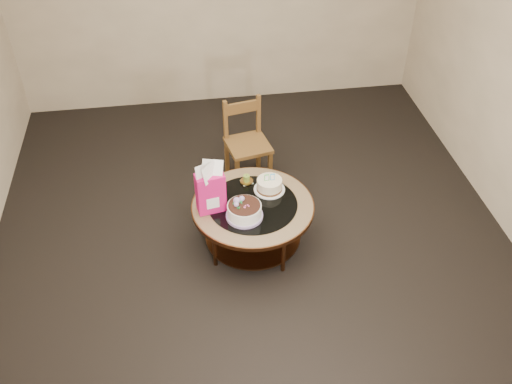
{
  "coord_description": "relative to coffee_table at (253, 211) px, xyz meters",
  "views": [
    {
      "loc": [
        -0.5,
        -3.5,
        3.55
      ],
      "look_at": [
        0.03,
        0.02,
        0.57
      ],
      "focal_mm": 40.0,
      "sensor_mm": 36.0,
      "label": 1
    }
  ],
  "objects": [
    {
      "name": "dining_chair",
      "position": [
        0.08,
        0.93,
        0.05
      ],
      "size": [
        0.45,
        0.45,
        0.84
      ],
      "rotation": [
        0.0,
        0.0,
        0.2
      ],
      "color": "brown",
      "rests_on": "ground"
    },
    {
      "name": "decorated_cake",
      "position": [
        -0.09,
        -0.15,
        0.14
      ],
      "size": [
        0.3,
        0.3,
        0.17
      ],
      "rotation": [
        0.0,
        0.0,
        -0.06
      ],
      "color": "#A085BC",
      "rests_on": "coffee_table"
    },
    {
      "name": "coffee_table",
      "position": [
        0.0,
        0.0,
        0.0
      ],
      "size": [
        1.02,
        1.02,
        0.46
      ],
      "color": "brown",
      "rests_on": "ground"
    },
    {
      "name": "gift_bag",
      "position": [
        -0.34,
        -0.01,
        0.3
      ],
      "size": [
        0.25,
        0.2,
        0.45
      ],
      "rotation": [
        0.0,
        0.0,
        0.18
      ],
      "color": "#DE145E",
      "rests_on": "coffee_table"
    },
    {
      "name": "ground",
      "position": [
        -0.0,
        0.0,
        -0.38
      ],
      "size": [
        5.0,
        5.0,
        0.0
      ],
      "primitive_type": "plane",
      "color": "black",
      "rests_on": "ground"
    },
    {
      "name": "pillar_candle",
      "position": [
        -0.01,
        0.29,
        0.11
      ],
      "size": [
        0.11,
        0.11,
        0.08
      ],
      "rotation": [
        0.0,
        0.0,
        0.29
      ],
      "color": "tan",
      "rests_on": "coffee_table"
    },
    {
      "name": "cream_cake",
      "position": [
        0.16,
        0.16,
        0.13
      ],
      "size": [
        0.27,
        0.27,
        0.17
      ],
      "rotation": [
        0.0,
        0.0,
        0.06
      ],
      "color": "white",
      "rests_on": "coffee_table"
    },
    {
      "name": "room_walls",
      "position": [
        -0.0,
        0.0,
        1.16
      ],
      "size": [
        4.52,
        5.02,
        2.61
      ],
      "color": "#C3AF94",
      "rests_on": "ground"
    }
  ]
}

